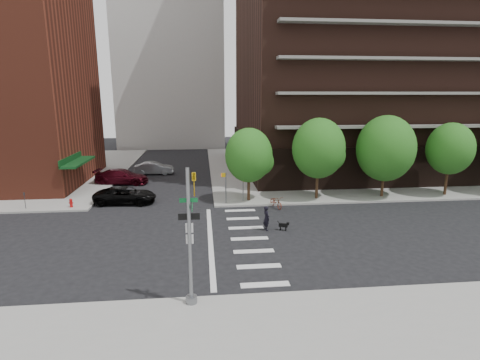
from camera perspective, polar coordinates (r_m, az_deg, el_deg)
The scene contains 17 objects.
ground at distance 24.09m, azimuth -5.73°, elevation -9.15°, with size 120.00×120.00×0.00m, color black.
sidewalk_ne at distance 50.96m, azimuth 17.88°, elevation 2.13°, with size 39.00×33.00×0.15m, color gray.
crosswalk at distance 24.18m, azimuth -0.43°, elevation -8.99°, with size 3.85×13.00×0.01m.
tree_a at distance 31.48m, azimuth 1.35°, elevation 3.79°, with size 4.00×4.00×5.90m.
tree_b at distance 32.70m, azimuth 11.88°, elevation 4.74°, with size 4.50×4.50×6.65m.
tree_c at distance 35.00m, azimuth 21.31°, elevation 4.50°, with size 5.00×5.00×6.80m.
tree_d at distance 38.11m, azimuth 29.38°, elevation 4.18°, with size 4.00×4.00×6.20m.
traffic_signal at distance 16.14m, azimuth -7.53°, elevation -10.23°, with size 0.90×0.75×6.00m.
pedestrian_signal at distance 31.18m, azimuth -1.61°, elevation -0.41°, with size 2.18×0.67×2.60m.
fire_hydrant at distance 33.06m, azimuth -24.36°, elevation -3.13°, with size 0.24×0.24×0.73m.
parking_meter at distance 34.24m, azimuth -29.98°, elevation -2.49°, with size 0.10×0.08×1.32m.
parked_car_black at distance 33.08m, azimuth -17.07°, elevation -2.25°, with size 5.09×2.35×1.41m, color black.
parked_car_maroon at distance 40.39m, azimuth -17.56°, elevation 0.49°, with size 5.35×2.17×1.55m, color #3A0811.
parked_car_silver at distance 44.36m, azimuth -12.99°, elevation 1.77°, with size 4.43×1.54×1.46m, color gray.
scooter at distance 30.65m, azimuth 5.52°, elevation -3.35°, with size 0.64×1.84×0.96m, color maroon.
dog_walker at distance 25.50m, azimuth 4.04°, elevation -5.82°, with size 0.41×0.62×1.70m, color black.
dog at distance 25.69m, azimuth 6.69°, elevation -6.85°, with size 0.71×0.44×0.60m.
Camera 1 is at (0.11, -22.35, 8.99)m, focal length 28.00 mm.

